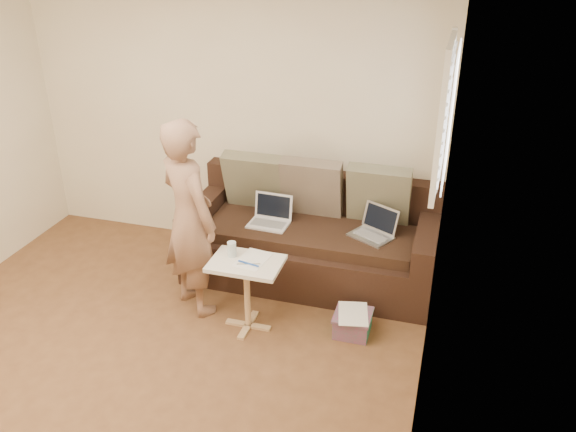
{
  "coord_description": "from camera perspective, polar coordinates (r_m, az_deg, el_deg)",
  "views": [
    {
      "loc": [
        2.04,
        -2.81,
        2.96
      ],
      "look_at": [
        0.8,
        1.4,
        0.78
      ],
      "focal_mm": 37.41,
      "sensor_mm": 36.0,
      "label": 1
    }
  ],
  "objects": [
    {
      "name": "paper_on_table",
      "position": [
        4.63,
        -3.35,
        -4.13
      ],
      "size": [
        0.25,
        0.33,
        0.0
      ],
      "primitive_type": null,
      "rotation": [
        0.0,
        0.0,
        -0.14
      ],
      "color": "white",
      "rests_on": "side_table"
    },
    {
      "name": "window_blinds",
      "position": [
        4.49,
        14.8,
        9.26
      ],
      "size": [
        0.12,
        0.88,
        1.08
      ],
      "primitive_type": null,
      "color": "white",
      "rests_on": "wall_right"
    },
    {
      "name": "laptop_silver",
      "position": [
        5.17,
        7.85,
        -2.01
      ],
      "size": [
        0.42,
        0.39,
        0.23
      ],
      "primitive_type": null,
      "rotation": [
        0.0,
        0.0,
        -0.5
      ],
      "color": "#B7BABC",
      "rests_on": "sofa"
    },
    {
      "name": "pillow_mid",
      "position": [
        5.4,
        2.28,
        2.7
      ],
      "size": [
        0.55,
        0.27,
        0.57
      ],
      "primitive_type": null,
      "rotation": [
        0.24,
        0.0,
        0.0
      ],
      "color": "brown",
      "rests_on": "sofa"
    },
    {
      "name": "floor",
      "position": [
        4.56,
        -15.32,
        -15.2
      ],
      "size": [
        4.5,
        4.5,
        0.0
      ],
      "primitive_type": "plane",
      "color": "brown",
      "rests_on": "ground"
    },
    {
      "name": "person",
      "position": [
        4.82,
        -9.38,
        -0.21
      ],
      "size": [
        0.73,
        0.67,
        1.65
      ],
      "primitive_type": "imported",
      "rotation": [
        0.0,
        0.0,
        2.56
      ],
      "color": "brown",
      "rests_on": "ground"
    },
    {
      "name": "scissors",
      "position": [
        4.56,
        -3.78,
        -4.55
      ],
      "size": [
        0.2,
        0.15,
        0.02
      ],
      "primitive_type": null,
      "rotation": [
        0.0,
        0.0,
        0.28
      ],
      "color": "silver",
      "rests_on": "side_table"
    },
    {
      "name": "pillow_right",
      "position": [
        5.31,
        8.61,
        2.02
      ],
      "size": [
        0.55,
        0.28,
        0.57
      ],
      "primitive_type": null,
      "rotation": [
        0.26,
        0.0,
        0.0
      ],
      "color": "#625F48",
      "rests_on": "sofa"
    },
    {
      "name": "pillow_left",
      "position": [
        5.55,
        -3.23,
        3.36
      ],
      "size": [
        0.55,
        0.29,
        0.57
      ],
      "primitive_type": null,
      "rotation": [
        0.28,
        0.0,
        0.0
      ],
      "color": "#625F48",
      "rests_on": "sofa"
    },
    {
      "name": "sofa",
      "position": [
        5.36,
        2.16,
        -1.82
      ],
      "size": [
        2.2,
        0.95,
        0.85
      ],
      "primitive_type": null,
      "color": "black",
      "rests_on": "ground"
    },
    {
      "name": "laptop_white",
      "position": [
        5.32,
        -1.88,
        -0.89
      ],
      "size": [
        0.36,
        0.27,
        0.25
      ],
      "primitive_type": null,
      "rotation": [
        0.0,
        0.0,
        -0.05
      ],
      "color": "white",
      "rests_on": "sofa"
    },
    {
      "name": "side_table",
      "position": [
        4.77,
        -3.9,
        -7.48
      ],
      "size": [
        0.55,
        0.39,
        0.61
      ],
      "primitive_type": null,
      "color": "silver",
      "rests_on": "ground"
    },
    {
      "name": "striped_box",
      "position": [
        4.84,
        6.15,
        -10.08
      ],
      "size": [
        0.29,
        0.29,
        0.18
      ],
      "primitive_type": null,
      "color": "#B91B62",
      "rests_on": "ground"
    },
    {
      "name": "drinking_glass",
      "position": [
        4.66,
        -5.36,
        -3.15
      ],
      "size": [
        0.07,
        0.07,
        0.12
      ],
      "primitive_type": null,
      "color": "silver",
      "rests_on": "side_table"
    },
    {
      "name": "wall_back",
      "position": [
        5.7,
        -5.38,
        9.38
      ],
      "size": [
        4.0,
        0.0,
        4.0
      ],
      "primitive_type": "plane",
      "rotation": [
        1.57,
        0.0,
        0.0
      ],
      "color": "beige",
      "rests_on": "ground"
    },
    {
      "name": "wall_right",
      "position": [
        3.26,
        13.46,
        -4.96
      ],
      "size": [
        0.0,
        4.5,
        4.5
      ],
      "primitive_type": "plane",
      "rotation": [
        1.57,
        0.0,
        -1.57
      ],
      "color": "beige",
      "rests_on": "ground"
    }
  ]
}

